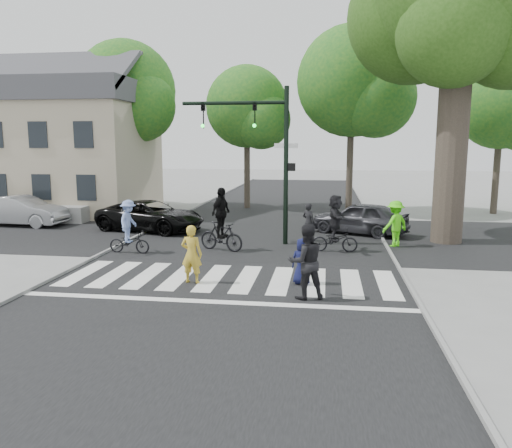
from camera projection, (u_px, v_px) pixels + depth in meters
The scene contains 25 objects.
ground at pixel (222, 288), 13.57m from camera, with size 120.00×120.00×0.00m, color gray.
road_stem at pixel (250, 250), 18.46m from camera, with size 10.00×70.00×0.01m, color black.
road_cross at pixel (261, 235), 21.39m from camera, with size 70.00×10.00×0.01m, color black.
curb_left at pixel (120, 244), 19.15m from camera, with size 0.10×70.00×0.10m, color gray.
curb_right at pixel (390, 253), 17.75m from camera, with size 0.10×70.00×0.10m, color gray.
crosswalk at pixel (227, 281), 14.22m from camera, with size 10.00×3.85×0.01m.
traffic_signal at pixel (264, 143), 18.95m from camera, with size 4.45×0.29×6.00m.
eucalyptus at pixel (460, 2), 18.55m from camera, with size 8.30×7.20×13.00m.
bg_tree_0 at pixel (53, 105), 30.12m from camera, with size 5.46×5.20×8.97m.
bg_tree_1 at pixel (129, 95), 28.83m from camera, with size 6.09×5.80×9.80m.
bg_tree_2 at pixel (251, 110), 29.12m from camera, with size 5.04×4.80×8.40m.
bg_tree_3 at pixel (358, 86), 26.77m from camera, with size 6.30×6.00×10.20m.
bg_tree_4 at pixel (507, 110), 26.72m from camera, with size 4.83×4.60×8.15m.
house at pixel (74, 145), 28.21m from camera, with size 8.40×8.10×8.82m.
pedestrian_woman at pixel (192, 254), 13.96m from camera, with size 0.61×0.40×1.66m, color gold.
pedestrian_child at pixel (302, 261), 13.85m from camera, with size 0.64×0.42×1.32m, color #0F1238.
pedestrian_adult at pixel (306, 262), 12.53m from camera, with size 0.93×0.73×1.92m, color black.
cyclist_left at pixel (129, 230), 17.75m from camera, with size 1.54×1.02×1.92m.
cyclist_mid at pixel (221, 225), 18.13m from camera, with size 1.84×1.17×2.32m.
cyclist_right at pixel (335, 227), 17.95m from camera, with size 1.64×1.53×2.08m.
car_suv at pixel (151, 216), 22.32m from camera, with size 2.25×4.87×1.35m, color black.
car_silver at pixel (22, 211), 23.67m from camera, with size 1.50×4.31×1.42m, color #9FA0A4.
car_grey at pixel (360, 218), 21.55m from camera, with size 1.65×4.11×1.40m, color #313137.
bystander_hivis at pixel (395, 224), 18.92m from camera, with size 1.13×0.65×1.75m, color #55F615.
bystander_dark at pixel (309, 222), 20.01m from camera, with size 0.56×0.37×1.53m, color black.
Camera 1 is at (2.75, -12.85, 3.92)m, focal length 35.00 mm.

